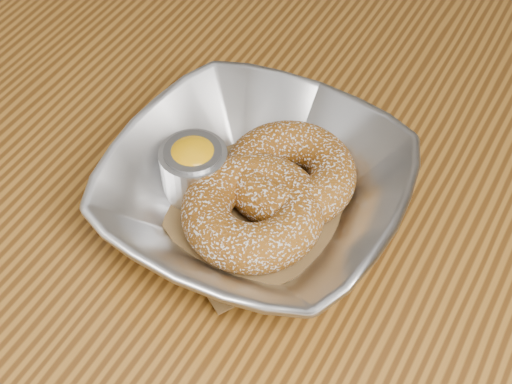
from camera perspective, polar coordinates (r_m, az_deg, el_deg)
The scene contains 6 objects.
table at distance 0.79m, azimuth -4.39°, elevation 0.42°, with size 1.20×0.80×0.75m.
serving_bowl at distance 0.61m, azimuth 0.00°, elevation -0.10°, with size 0.23×0.23×0.06m, color silver.
parchment at distance 0.63m, azimuth 0.00°, elevation -1.25°, with size 0.14×0.14×0.00m, color brown.
donut_back at distance 0.63m, azimuth 2.47°, elevation 1.32°, with size 0.11×0.11×0.04m, color brown.
donut_front at distance 0.60m, azimuth -0.23°, elevation -1.42°, with size 0.11×0.11×0.04m, color brown.
ramekin at distance 0.63m, azimuth -4.54°, elevation 1.80°, with size 0.05×0.05×0.05m.
Camera 1 is at (0.30, -0.43, 1.24)m, focal length 55.00 mm.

